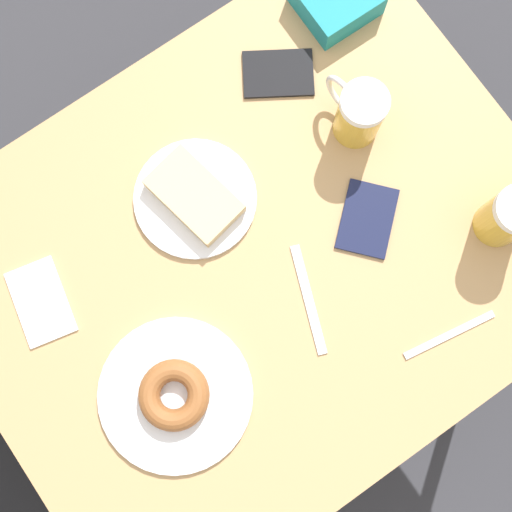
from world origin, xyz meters
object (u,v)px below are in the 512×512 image
object	(u,v)px
beer_mug_center	(359,113)
fork	(449,335)
plate_with_donut	(175,395)
passport_near_edge	(278,73)
beer_mug_left	(510,216)
passport_far_edge	(367,219)
knife	(308,299)
plate_with_cake	(195,197)
napkin_folded	(41,302)

from	to	relation	value
beer_mug_center	fork	bearing A→B (deg)	167.64
plate_with_donut	passport_near_edge	bearing A→B (deg)	-51.86
beer_mug_left	passport_far_edge	distance (m)	0.23
beer_mug_left	knife	xyz separation A→B (m)	(0.08, 0.34, -0.06)
fork	passport_far_edge	distance (m)	0.24
passport_near_edge	fork	bearing A→B (deg)	176.71
plate_with_donut	beer_mug_left	xyz separation A→B (m)	(-0.08, -0.62, 0.05)
plate_with_cake	plate_with_donut	xyz separation A→B (m)	(-0.26, 0.21, 0.00)
plate_with_cake	beer_mug_center	bearing A→B (deg)	-99.21
plate_with_donut	passport_far_edge	distance (m)	0.44
plate_with_donut	beer_mug_center	size ratio (longest dim) A/B	2.05
plate_with_cake	knife	bearing A→B (deg)	-166.78
napkin_folded	knife	bearing A→B (deg)	-124.22
beer_mug_left	beer_mug_center	xyz separation A→B (m)	(0.28, 0.10, 0.00)
plate_with_cake	beer_mug_left	distance (m)	0.53
beer_mug_center	passport_far_edge	world-z (taller)	beer_mug_center
plate_with_cake	passport_far_edge	bearing A→B (deg)	-131.65
plate_with_cake	passport_far_edge	size ratio (longest dim) A/B	1.40
beer_mug_center	passport_far_edge	bearing A→B (deg)	151.64
plate_with_donut	passport_near_edge	world-z (taller)	plate_with_donut
passport_far_edge	plate_with_cake	bearing A→B (deg)	48.35
beer_mug_center	napkin_folded	xyz separation A→B (m)	(0.05, 0.62, -0.06)
plate_with_cake	beer_mug_left	bearing A→B (deg)	-129.56
plate_with_donut	knife	distance (m)	0.27
knife	passport_near_edge	world-z (taller)	passport_near_edge
beer_mug_center	napkin_folded	distance (m)	0.63
plate_with_donut	passport_far_edge	size ratio (longest dim) A/B	1.69
plate_with_cake	fork	bearing A→B (deg)	-153.44
beer_mug_left	passport_far_edge	size ratio (longest dim) A/B	0.82
beer_mug_center	knife	bearing A→B (deg)	129.95
plate_with_donut	plate_with_cake	bearing A→B (deg)	-39.62
plate_with_cake	napkin_folded	size ratio (longest dim) A/B	1.41
passport_near_edge	passport_far_edge	distance (m)	0.31
knife	passport_near_edge	distance (m)	0.41
passport_far_edge	passport_near_edge	bearing A→B (deg)	-5.02
beer_mug_center	beer_mug_left	bearing A→B (deg)	-160.74
fork	napkin_folded	bearing A→B (deg)	50.59
knife	passport_near_edge	size ratio (longest dim) A/B	1.20
passport_near_edge	plate_with_cake	bearing A→B (deg)	113.02
plate_with_cake	plate_with_donut	distance (m)	0.34
beer_mug_center	passport_near_edge	bearing A→B (deg)	19.08
napkin_folded	plate_with_cake	bearing A→B (deg)	-90.13
knife	passport_far_edge	bearing A→B (deg)	-71.33
plate_with_donut	napkin_folded	world-z (taller)	plate_with_donut
beer_mug_left	napkin_folded	distance (m)	0.80
napkin_folded	fork	xyz separation A→B (m)	(-0.44, -0.54, -0.00)
beer_mug_center	fork	size ratio (longest dim) A/B	0.75
plate_with_donut	fork	world-z (taller)	plate_with_donut
beer_mug_left	plate_with_cake	bearing A→B (deg)	50.44
beer_mug_left	knife	world-z (taller)	beer_mug_left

